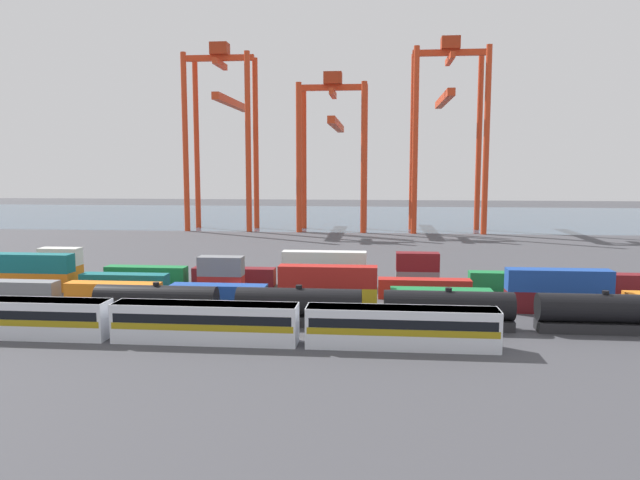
{
  "coord_description": "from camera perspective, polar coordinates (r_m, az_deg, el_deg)",
  "views": [
    {
      "loc": [
        18.06,
        -76.26,
        17.12
      ],
      "look_at": [
        8.84,
        19.01,
        5.69
      ],
      "focal_mm": 34.01,
      "sensor_mm": 36.0,
      "label": 1
    }
  ],
  "objects": [
    {
      "name": "shipping_container_14",
      "position": [
        81.27,
        0.11,
        -4.42
      ],
      "size": [
        6.04,
        2.44,
        2.6
      ],
      "primitive_type": "cube",
      "color": "#146066",
      "rests_on": "ground_plane"
    },
    {
      "name": "shipping_container_23",
      "position": [
        86.95,
        9.16,
        -2.02
      ],
      "size": [
        6.04,
        2.44,
        2.6
      ],
      "primitive_type": "cube",
      "color": "maroon",
      "rests_on": "shipping_container_22"
    },
    {
      "name": "shipping_container_21",
      "position": [
        87.11,
        0.41,
        -1.92
      ],
      "size": [
        12.1,
        2.44,
        2.6
      ],
      "primitive_type": "cube",
      "color": "silver",
      "rests_on": "shipping_container_20"
    },
    {
      "name": "ground_plane",
      "position": [
        118.89,
        -3.27,
        -1.48
      ],
      "size": [
        420.0,
        420.0,
        0.0
      ],
      "primitive_type": "plane",
      "color": "#424247"
    },
    {
      "name": "shipping_container_17",
      "position": [
        98.93,
        -23.25,
        -1.43
      ],
      "size": [
        6.04,
        2.44,
        2.6
      ],
      "primitive_type": "cube",
      "color": "silver",
      "rests_on": "shipping_container_16"
    },
    {
      "name": "shipping_container_9",
      "position": [
        94.34,
        -25.56,
        -3.52
      ],
      "size": [
        12.1,
        2.44,
        2.6
      ],
      "primitive_type": "cube",
      "color": "orange",
      "rests_on": "ground_plane"
    },
    {
      "name": "shipping_container_12",
      "position": [
        83.65,
        -9.27,
        -4.18
      ],
      "size": [
        6.04,
        2.44,
        2.6
      ],
      "primitive_type": "cube",
      "color": "#AD211C",
      "rests_on": "ground_plane"
    },
    {
      "name": "shipping_container_3",
      "position": [
        74.91,
        0.74,
        -5.38
      ],
      "size": [
        12.1,
        2.44,
        2.6
      ],
      "primitive_type": "cube",
      "color": "gold",
      "rests_on": "ground_plane"
    },
    {
      "name": "shipping_container_2",
      "position": [
        77.25,
        -9.49,
        -5.1
      ],
      "size": [
        12.1,
        2.44,
        2.6
      ],
      "primitive_type": "cube",
      "color": "#1C4299",
      "rests_on": "ground_plane"
    },
    {
      "name": "shipping_container_15",
      "position": [
        81.16,
        9.78,
        -4.53
      ],
      "size": [
        12.1,
        2.44,
        2.6
      ],
      "primitive_type": "cube",
      "color": "#AD211C",
      "rests_on": "ground_plane"
    },
    {
      "name": "shipping_container_20",
      "position": [
        87.54,
        0.41,
        -3.6
      ],
      "size": [
        12.1,
        2.44,
        2.6
      ],
      "primitive_type": "cube",
      "color": "gold",
      "rests_on": "ground_plane"
    },
    {
      "name": "passenger_train",
      "position": [
        61.16,
        -10.74,
        -7.49
      ],
      "size": [
        56.65,
        3.14,
        3.9
      ],
      "color": "silver",
      "rests_on": "ground_plane"
    },
    {
      "name": "gantry_crane_central",
      "position": [
        169.76,
        1.3,
        9.79
      ],
      "size": [
        18.7,
        41.6,
        42.49
      ],
      "color": "red",
      "rests_on": "ground_plane"
    },
    {
      "name": "harbour_water",
      "position": [
        216.45,
        0.72,
        2.27
      ],
      "size": [
        400.0,
        110.0,
        0.01
      ],
      "primitive_type": "cube",
      "color": "#384C60",
      "rests_on": "ground_plane"
    },
    {
      "name": "shipping_container_19",
      "position": [
        89.68,
        -8.09,
        -3.42
      ],
      "size": [
        12.1,
        2.44,
        2.6
      ],
      "primitive_type": "cube",
      "color": "maroon",
      "rests_on": "ground_plane"
    },
    {
      "name": "shipping_container_11",
      "position": [
        88.11,
        -17.91,
        -3.87
      ],
      "size": [
        12.1,
        2.44,
        2.6
      ],
      "primitive_type": "cube",
      "color": "#146066",
      "rests_on": "ground_plane"
    },
    {
      "name": "shipping_container_16",
      "position": [
        99.31,
        -23.18,
        -2.91
      ],
      "size": [
        6.04,
        2.44,
        2.6
      ],
      "primitive_type": "cube",
      "color": "orange",
      "rests_on": "ground_plane"
    },
    {
      "name": "shipping_container_4",
      "position": [
        74.41,
        0.75,
        -3.43
      ],
      "size": [
        12.1,
        2.44,
        2.6
      ],
      "primitive_type": "cube",
      "color": "#AD211C",
      "rests_on": "shipping_container_3"
    },
    {
      "name": "shipping_container_5",
      "position": [
        75.06,
        11.29,
        -5.49
      ],
      "size": [
        12.1,
        2.44,
        2.6
      ],
      "primitive_type": "cube",
      "color": "#197538",
      "rests_on": "ground_plane"
    },
    {
      "name": "shipping_container_0",
      "position": [
        88.36,
        -26.99,
        -4.26
      ],
      "size": [
        12.1,
        2.44,
        2.6
      ],
      "primitive_type": "cube",
      "color": "slate",
      "rests_on": "ground_plane"
    },
    {
      "name": "freight_tank_row",
      "position": [
        66.04,
        4.97,
        -6.36
      ],
      "size": [
        61.86,
        2.98,
        4.44
      ],
      "color": "#232326",
      "rests_on": "ground_plane"
    },
    {
      "name": "shipping_container_1",
      "position": [
        81.85,
        -18.84,
        -4.71
      ],
      "size": [
        12.1,
        2.44,
        2.6
      ],
      "primitive_type": "cube",
      "color": "orange",
      "rests_on": "ground_plane"
    },
    {
      "name": "gantry_crane_east",
      "position": [
        169.3,
        11.92,
        11.27
      ],
      "size": [
        19.59,
        36.49,
        51.02
      ],
      "color": "red",
      "rests_on": "ground_plane"
    },
    {
      "name": "shipping_container_18",
      "position": [
        93.68,
        -16.02,
        -3.18
      ],
      "size": [
        12.1,
        2.44,
        2.6
      ],
      "primitive_type": "cube",
      "color": "#197538",
      "rests_on": "ground_plane"
    },
    {
      "name": "shipping_container_6",
      "position": [
        77.66,
        21.45,
        -5.42
      ],
      "size": [
        12.1,
        2.44,
        2.6
      ],
      "primitive_type": "cube",
      "color": "maroon",
      "rests_on": "ground_plane"
    },
    {
      "name": "gantry_crane_west",
      "position": [
        174.19,
        -9.05,
        11.14
      ],
      "size": [
        18.74,
        38.31,
        50.69
      ],
      "color": "red",
      "rests_on": "ground_plane"
    },
    {
      "name": "shipping_container_7",
      "position": [
        77.17,
        21.54,
        -3.54
      ],
      "size": [
        12.1,
        2.44,
        2.6
      ],
      "primitive_type": "cube",
      "color": "#1C4299",
      "rests_on": "shipping_container_6"
    },
    {
      "name": "shipping_container_10",
      "position": [
        93.94,
        -25.64,
        -1.96
      ],
      "size": [
        12.1,
        2.44,
        2.6
      ],
      "primitive_type": "cube",
      "color": "#146066",
      "rests_on": "shipping_container_9"
    },
    {
      "name": "shipping_container_13",
      "position": [
        83.2,
        -9.31,
        -2.42
      ],
      "size": [
        6.04,
        2.44,
        2.6
      ],
      "primitive_type": "cube",
      "color": "slate",
      "rests_on": "shipping_container_12"
    },
    {
      "name": "shipping_container_24",
      "position": [
        89.22,
        17.69,
        -3.73
      ],
      "size": [
        12.1,
        2.44,
        2.6
      ],
      "primitive_type": "cube",
      "color": "#197538",
      "rests_on": "ground_plane"
    },
    {
      "name": "shipping_container_22",
      "position": [
        87.38,
        9.13,
        -3.71
      ],
      "size": [
        6.04,
        2.44,
        2.6
      ],
      "primitive_type": "cube",
      "color": "slate",
      "rests_on": "ground_plane"
    },
    {
      "name": "shipping_container_25",
      "position": [
        92.95,
        25.74,
        -3.67
      ],
      "size": [
        12.1,
        2.44,
        2.6
      ],
      "primitive_type": "cube",
      "color": "maroon",
      "rests_on": "ground_plane"
    }
  ]
}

